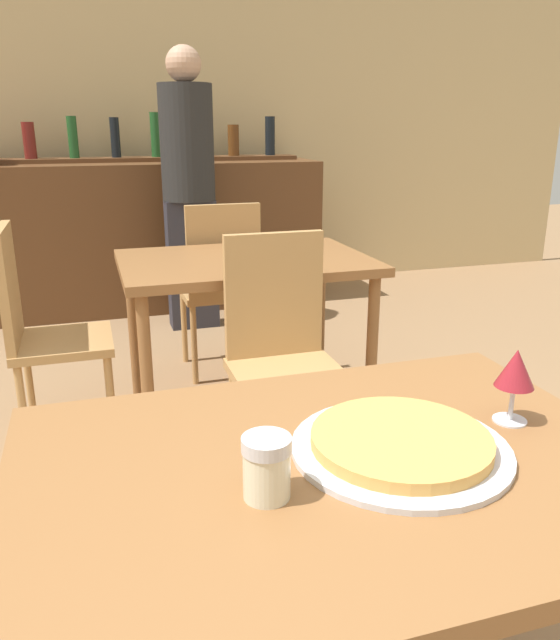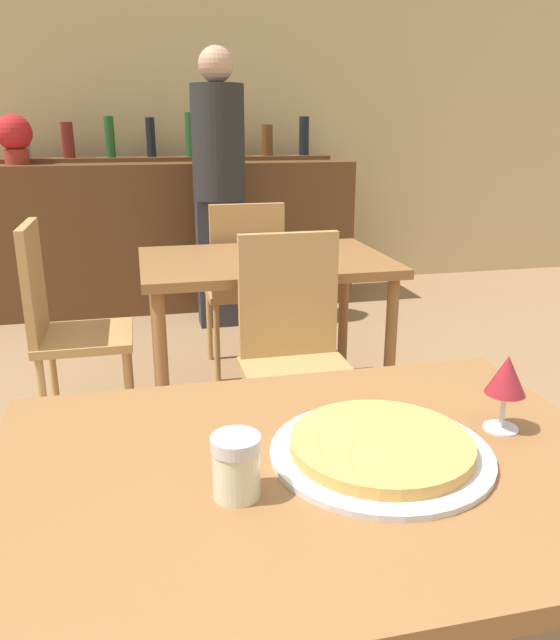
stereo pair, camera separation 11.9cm
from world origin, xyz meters
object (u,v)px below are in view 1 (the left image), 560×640
object	(u,v)px
cheese_shaker	(267,467)
wine_glass	(516,371)
pizza_tray	(401,444)
chair_far_side_front	(282,345)
chair_far_side_back	(221,279)
chair_far_side_left	(39,324)
person_standing	(189,181)

from	to	relation	value
cheese_shaker	wine_glass	world-z (taller)	wine_glass
pizza_tray	chair_far_side_front	bearing A→B (deg)	83.81
chair_far_side_back	wine_glass	size ratio (longest dim) A/B	5.96
chair_far_side_left	cheese_shaker	xyz separation A→B (m)	(0.47, -1.76, 0.25)
chair_far_side_front	wine_glass	size ratio (longest dim) A/B	5.96
chair_far_side_left	pizza_tray	bearing A→B (deg)	-155.99
chair_far_side_front	cheese_shaker	size ratio (longest dim) A/B	8.70
chair_far_side_back	wine_glass	bearing A→B (deg)	94.01
chair_far_side_left	person_standing	size ratio (longest dim) A/B	0.53
chair_far_side_left	cheese_shaker	size ratio (longest dim) A/B	8.70
chair_far_side_front	person_standing	distance (m)	2.05
chair_far_side_front	chair_far_side_left	size ratio (longest dim) A/B	1.00
chair_far_side_back	cheese_shaker	distance (m)	2.35
chair_far_side_back	cheese_shaker	world-z (taller)	chair_far_side_back
chair_far_side_front	person_standing	size ratio (longest dim) A/B	0.53
chair_far_side_left	chair_far_side_front	bearing A→B (deg)	-121.66
wine_glass	chair_far_side_front	bearing A→B (deg)	97.90
person_standing	wine_glass	xyz separation A→B (m)	(0.15, -3.11, -0.13)
chair_far_side_left	cheese_shaker	bearing A→B (deg)	-165.04
wine_glass	chair_far_side_left	bearing A→B (deg)	122.07
person_standing	wine_glass	size ratio (longest dim) A/B	11.25
chair_far_side_left	wine_glass	distance (m)	1.96
pizza_tray	chair_far_side_left	bearing A→B (deg)	114.01
chair_far_side_back	chair_far_side_left	world-z (taller)	same
chair_far_side_front	person_standing	xyz separation A→B (m)	(-0.00, 2.01, 0.43)
chair_far_side_front	pizza_tray	bearing A→B (deg)	-96.19
chair_far_side_front	person_standing	bearing A→B (deg)	90.03
chair_far_side_front	pizza_tray	xyz separation A→B (m)	(-0.12, -1.15, 0.21)
pizza_tray	cheese_shaker	world-z (taller)	cheese_shaker
chair_far_side_front	chair_far_side_back	world-z (taller)	same
pizza_tray	wine_glass	world-z (taller)	wine_glass
chair_far_side_front	wine_glass	distance (m)	1.16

